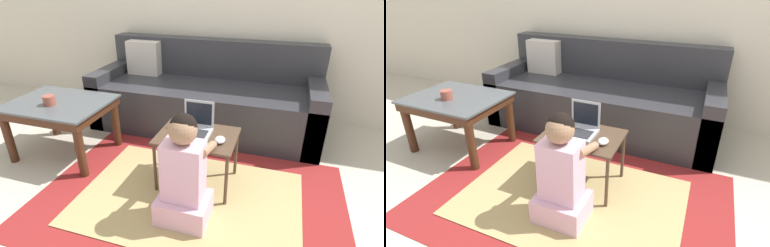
{
  "view_description": "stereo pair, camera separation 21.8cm",
  "coord_description": "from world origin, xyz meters",
  "views": [
    {
      "loc": [
        0.65,
        -1.7,
        1.43
      ],
      "look_at": [
        0.06,
        0.18,
        0.48
      ],
      "focal_mm": 28.0,
      "sensor_mm": 36.0,
      "label": 1
    },
    {
      "loc": [
        0.86,
        -1.62,
        1.43
      ],
      "look_at": [
        0.06,
        0.18,
        0.48
      ],
      "focal_mm": 28.0,
      "sensor_mm": 36.0,
      "label": 2
    }
  ],
  "objects": [
    {
      "name": "cup_on_table",
      "position": [
        -1.15,
        0.12,
        0.54
      ],
      "size": [
        0.09,
        0.09,
        0.08
      ],
      "color": "#994C3D",
      "rests_on": "coffee_table"
    },
    {
      "name": "area_rug",
      "position": [
        0.11,
        -0.08,
        0.0
      ],
      "size": [
        2.16,
        1.48,
        0.01
      ],
      "color": "maroon",
      "rests_on": "ground_plane"
    },
    {
      "name": "couch",
      "position": [
        -0.1,
        1.13,
        0.3
      ],
      "size": [
        2.26,
        0.86,
        0.86
      ],
      "color": "#2D2D33",
      "rests_on": "ground_plane"
    },
    {
      "name": "person_seated",
      "position": [
        0.14,
        -0.27,
        0.34
      ],
      "size": [
        0.33,
        0.42,
        0.75
      ],
      "color": "#E5B2CC",
      "rests_on": "ground_plane"
    },
    {
      "name": "ground_plane",
      "position": [
        0.0,
        0.0,
        0.0
      ],
      "size": [
        16.0,
        16.0,
        0.0
      ],
      "primitive_type": "plane",
      "color": "beige"
    },
    {
      "name": "laptop_desk",
      "position": [
        0.11,
        0.13,
        0.37
      ],
      "size": [
        0.57,
        0.43,
        0.42
      ],
      "color": "#4C3828",
      "rests_on": "ground_plane"
    },
    {
      "name": "laptop",
      "position": [
        0.09,
        0.15,
        0.46
      ],
      "size": [
        0.22,
        0.21,
        0.22
      ],
      "color": "#B7BCC6",
      "rests_on": "laptop_desk"
    },
    {
      "name": "computer_mouse",
      "position": [
        0.29,
        0.07,
        0.44
      ],
      "size": [
        0.07,
        0.09,
        0.04
      ],
      "color": "silver",
      "rests_on": "laptop_desk"
    },
    {
      "name": "coffee_table",
      "position": [
        -1.13,
        0.2,
        0.42
      ],
      "size": [
        0.82,
        0.63,
        0.5
      ],
      "color": "#4C5156",
      "rests_on": "ground_plane"
    }
  ]
}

